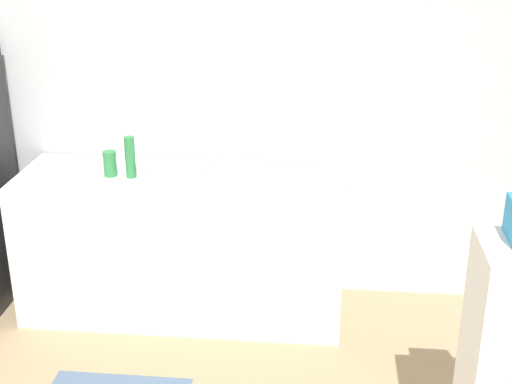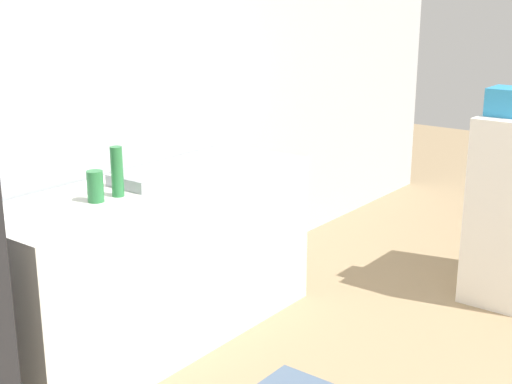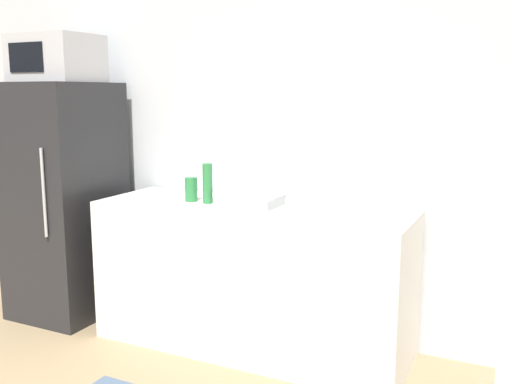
{
  "view_description": "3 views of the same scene",
  "coord_description": "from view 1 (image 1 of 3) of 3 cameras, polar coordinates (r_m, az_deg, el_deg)",
  "views": [
    {
      "loc": [
        1.02,
        -1.32,
        2.35
      ],
      "look_at": [
        0.68,
        2.04,
        1.01
      ],
      "focal_mm": 50.0,
      "sensor_mm": 36.0,
      "label": 1
    },
    {
      "loc": [
        -2.31,
        -0.07,
        1.86
      ],
      "look_at": [
        0.22,
        1.88,
        0.95
      ],
      "focal_mm": 50.0,
      "sensor_mm": 36.0,
      "label": 2
    },
    {
      "loc": [
        1.68,
        -0.48,
        1.56
      ],
      "look_at": [
        0.44,
        2.06,
        1.07
      ],
      "focal_mm": 40.0,
      "sensor_mm": 36.0,
      "label": 3
    }
  ],
  "objects": [
    {
      "name": "wall_back",
      "position": [
        4.46,
        -7.7,
        7.95
      ],
      "size": [
        8.0,
        0.06,
        2.6
      ],
      "primitive_type": "cube",
      "color": "silver",
      "rests_on": "ground_plane"
    },
    {
      "name": "counter",
      "position": [
        4.37,
        -5.88,
        -4.24
      ],
      "size": [
        1.92,
        0.65,
        0.89
      ],
      "primitive_type": "cube",
      "color": "silver",
      "rests_on": "ground_plane"
    },
    {
      "name": "sink_basin",
      "position": [
        4.2,
        -6.31,
        1.72
      ],
      "size": [
        0.36,
        0.26,
        0.06
      ],
      "primitive_type": "cube",
      "color": "#9EA3A8",
      "rests_on": "counter"
    },
    {
      "name": "bottle_tall",
      "position": [
        4.18,
        -10.04,
        2.76
      ],
      "size": [
        0.06,
        0.06,
        0.25
      ],
      "primitive_type": "cylinder",
      "color": "#2D7F42",
      "rests_on": "counter"
    },
    {
      "name": "bottle_short",
      "position": [
        4.24,
        -11.61,
        2.24
      ],
      "size": [
        0.08,
        0.08,
        0.15
      ],
      "primitive_type": "cylinder",
      "color": "#2D7F42",
      "rests_on": "counter"
    }
  ]
}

